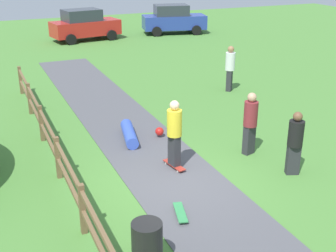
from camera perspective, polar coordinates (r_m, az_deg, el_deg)
ground_plane at (r=11.22m, az=0.89°, el=-6.88°), size 60.00×60.00×0.00m
asphalt_path at (r=11.21m, az=0.89°, el=-6.84°), size 2.40×28.00×0.02m
wooden_fence at (r=10.23m, az=-12.55°, el=-6.21°), size 0.12×18.12×1.10m
trash_bin at (r=8.24m, az=-2.68°, el=-14.89°), size 0.56×0.56×0.90m
skater_riding at (r=11.37m, az=0.82°, el=-0.64°), size 0.44×0.82×1.84m
skater_fallen at (r=13.48m, az=-4.64°, el=-0.96°), size 1.37×1.64×0.36m
skateboard_loose at (r=9.78m, az=1.58°, el=-10.93°), size 0.40×0.82×0.08m
bystander_maroon at (r=12.44m, az=10.43°, el=0.68°), size 0.47×0.47×1.78m
bystander_white at (r=18.16m, az=7.89°, el=7.54°), size 0.54×0.54×1.82m
bystander_black at (r=11.57m, az=15.87°, el=-1.79°), size 0.49×0.49×1.67m
parked_car_red at (r=29.17m, az=-10.56°, el=12.53°), size 4.41×2.50×1.92m
parked_car_blue at (r=31.14m, az=0.69°, el=13.43°), size 4.47×2.68×1.92m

